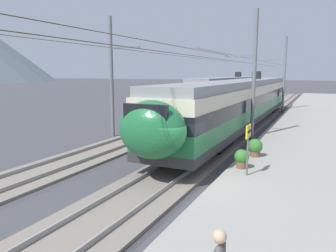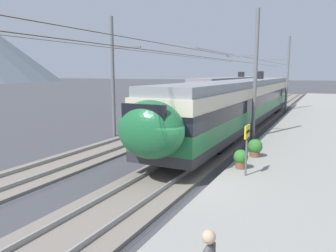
# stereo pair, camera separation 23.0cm
# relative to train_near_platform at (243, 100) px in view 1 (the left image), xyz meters

# --- Properties ---
(ground_plane) EXTENTS (400.00, 400.00, 0.00)m
(ground_plane) POSITION_rel_train_near_platform_xyz_m (-14.93, -1.36, -2.23)
(ground_plane) COLOR #424247
(track_near) EXTENTS (120.00, 3.00, 0.28)m
(track_near) POSITION_rel_train_near_platform_xyz_m (-14.93, -0.00, -2.16)
(track_near) COLOR slate
(track_near) RESTS_ON ground
(track_far) EXTENTS (120.00, 3.00, 0.28)m
(track_far) POSITION_rel_train_near_platform_xyz_m (-14.93, 5.26, -2.16)
(track_far) COLOR slate
(track_far) RESTS_ON ground
(train_near_platform) EXTENTS (32.32, 3.02, 4.27)m
(train_near_platform) POSITION_rel_train_near_platform_xyz_m (0.00, 0.00, 0.00)
(train_near_platform) COLOR #2D2D30
(train_near_platform) RESTS_ON track_near
(train_far_track) EXTENTS (27.52, 2.90, 4.27)m
(train_far_track) POSITION_rel_train_near_platform_xyz_m (15.40, 5.26, -0.01)
(train_far_track) COLOR #2D2D30
(train_far_track) RESTS_ON track_far
(catenary_mast_mid) EXTENTS (45.57, 2.09, 8.24)m
(catenary_mast_mid) POSITION_rel_train_near_platform_xyz_m (-5.34, -1.66, 2.00)
(catenary_mast_mid) COLOR slate
(catenary_mast_mid) RESTS_ON ground
(catenary_mast_east) EXTENTS (45.57, 2.09, 8.32)m
(catenary_mast_east) POSITION_rel_train_near_platform_xyz_m (11.94, -1.66, 2.07)
(catenary_mast_east) COLOR slate
(catenary_mast_east) RESTS_ON ground
(catenary_mast_far_side) EXTENTS (45.57, 2.39, 8.12)m
(catenary_mast_far_side) POSITION_rel_train_near_platform_xyz_m (-7.60, 7.19, 2.01)
(catenary_mast_far_side) COLOR slate
(catenary_mast_far_side) RESTS_ON ground
(platform_sign) EXTENTS (0.70, 0.08, 2.03)m
(platform_sign) POSITION_rel_train_near_platform_xyz_m (-13.39, -3.19, -0.38)
(platform_sign) COLOR #59595B
(platform_sign) RESTS_ON platform_slab
(potted_plant_platform_edge) EXTENTS (0.71, 0.71, 0.87)m
(potted_plant_platform_edge) POSITION_rel_train_near_platform_xyz_m (-10.26, -2.91, -1.40)
(potted_plant_platform_edge) COLOR brown
(potted_plant_platform_edge) RESTS_ON platform_slab
(potted_plant_by_shelter) EXTENTS (0.62, 0.62, 0.82)m
(potted_plant_by_shelter) POSITION_rel_train_near_platform_xyz_m (-12.52, -2.77, -1.41)
(potted_plant_by_shelter) COLOR brown
(potted_plant_by_shelter) RESTS_ON platform_slab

